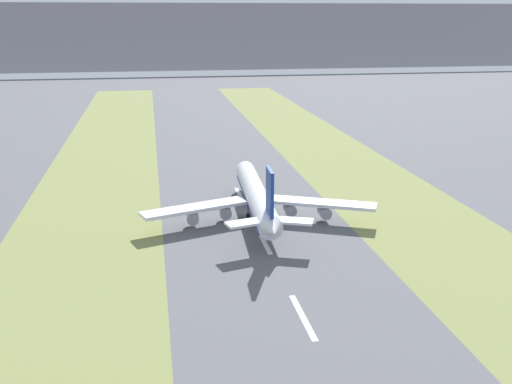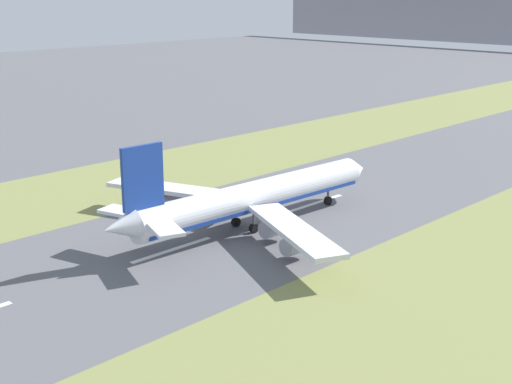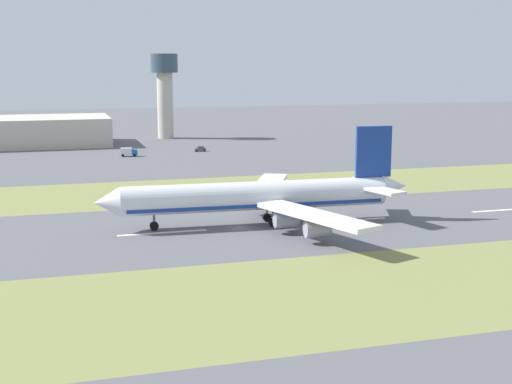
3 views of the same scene
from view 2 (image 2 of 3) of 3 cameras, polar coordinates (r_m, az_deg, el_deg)
name	(u,v)px [view 2 (image 2 of 3)]	position (r m, az deg, el deg)	size (l,w,h in m)	color
ground_plane	(265,220)	(144.62, 0.71, -2.22)	(800.00, 800.00, 0.00)	#56565B
grass_median_west	(132,179)	(177.39, -9.86, 1.01)	(40.00, 600.00, 0.01)	olive
grass_median_east	(467,281)	(120.06, 16.55, -6.86)	(40.00, 600.00, 0.01)	olive
centreline_dash_mid	(172,250)	(129.24, -6.73, -4.61)	(1.20, 18.00, 0.01)	silver
centreline_dash_far	(315,203)	(155.95, 4.74, -0.90)	(1.20, 18.00, 0.01)	silver
airplane_main_jet	(249,199)	(137.73, -0.58, -0.54)	(64.06, 67.19, 20.20)	silver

